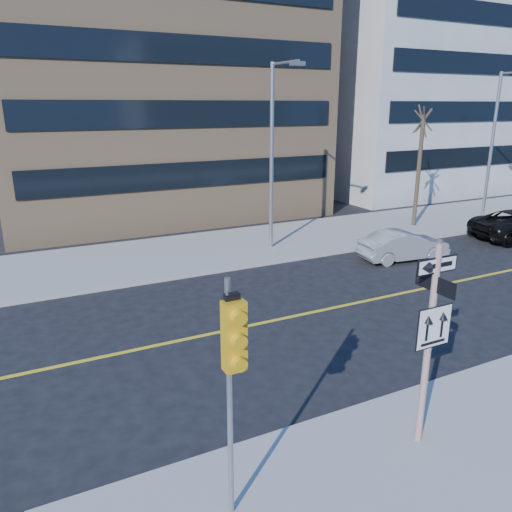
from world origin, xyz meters
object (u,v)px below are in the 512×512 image
sign_pole (430,334)px  traffic_signal (233,356)px  streetlight_a (274,145)px  street_tree_west (423,123)px  parked_car_b (404,245)px  streetlight_b (497,136)px

sign_pole → traffic_signal: bearing=-177.9°
streetlight_a → street_tree_west: bearing=3.5°
sign_pole → traffic_signal: sign_pole is taller
parked_car_b → streetlight_b: 11.10m
streetlight_a → sign_pole: bearing=-106.8°
street_tree_west → streetlight_a: bearing=-176.5°
traffic_signal → street_tree_west: 22.14m
streetlight_a → streetlight_b: size_ratio=1.00×
traffic_signal → street_tree_west: bearing=39.4°
traffic_signal → streetlight_a: size_ratio=0.50×
sign_pole → parked_car_b: sign_pole is taller
sign_pole → streetlight_b: (18.00, 13.27, 2.32)m
streetlight_a → street_tree_west: (9.00, 0.54, 0.77)m
parked_car_b → street_tree_west: street_tree_west is taller
parked_car_b → streetlight_a: bearing=56.9°
streetlight_b → street_tree_west: size_ratio=1.26×
sign_pole → traffic_signal: 4.05m
traffic_signal → streetlight_b: 25.83m
sign_pole → street_tree_west: (13.00, 13.81, 3.09)m
street_tree_west → traffic_signal: bearing=-140.6°
sign_pole → streetlight_b: 22.48m
traffic_signal → parked_car_b: size_ratio=1.02×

